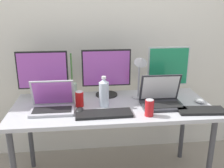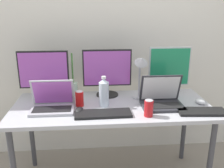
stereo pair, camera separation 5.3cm
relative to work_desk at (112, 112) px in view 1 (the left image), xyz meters
The scene contains 16 objects.
wall_back 0.86m from the work_desk, 90.00° to the left, with size 7.00×0.08×2.60m, color silver.
work_desk is the anchor object (origin of this frame).
monitor_left 0.68m from the work_desk, 159.19° to the left, with size 0.43×0.19×0.42m.
monitor_center 0.37m from the work_desk, 95.89° to the left, with size 0.43×0.20×0.42m.
monitor_right 0.64m from the work_desk, 22.12° to the left, with size 0.37×0.22×0.44m.
laptop_silver 0.49m from the work_desk, behind, with size 0.33×0.23×0.24m.
laptop_secondary 0.42m from the work_desk, ahead, with size 0.33×0.25×0.25m.
keyboard_main 0.22m from the work_desk, 113.20° to the right, with size 0.42×0.15×0.02m, color black.
keyboard_aux 0.71m from the work_desk, 17.75° to the right, with size 0.36×0.15×0.02m, color black.
mouse_by_keyboard 0.30m from the work_desk, 155.63° to the right, with size 0.06×0.10×0.03m, color black.
mouse_by_laptop 0.74m from the work_desk, ahead, with size 0.06×0.10×0.04m, color silver.
water_bottle 0.19m from the work_desk, 167.14° to the right, with size 0.08×0.08×0.25m.
soda_can_near_keyboard 0.29m from the work_desk, behind, with size 0.07×0.07×0.13m.
soda_can_by_laptop 0.37m from the work_desk, 43.43° to the right, with size 0.07×0.07×0.13m.
bamboo_vase 0.45m from the work_desk, 141.19° to the left, with size 0.08×0.08×0.39m.
desk_lamp 0.43m from the work_desk, 20.45° to the left, with size 0.11×0.18×0.41m.
Camera 1 is at (-0.21, -1.89, 1.53)m, focal length 40.00 mm.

